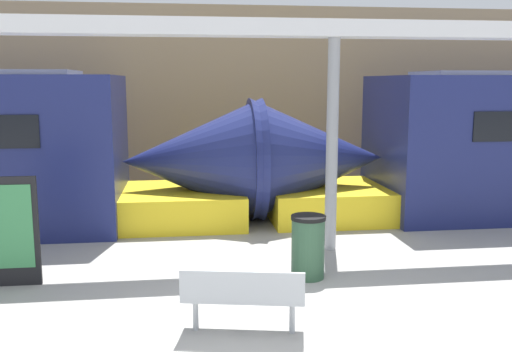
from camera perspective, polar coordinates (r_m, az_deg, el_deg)
ground_plane at (r=6.89m, az=1.71°, el=-16.11°), size 60.00×60.00×0.00m
station_wall at (r=15.75m, az=-3.80°, el=7.67°), size 56.00×0.20×5.00m
bench_near at (r=6.85m, az=-1.32°, el=-11.74°), size 1.51×0.72×0.82m
trash_bin at (r=8.77m, az=5.22°, el=-7.05°), size 0.53×0.53×0.97m
poster_board at (r=9.07m, az=-23.86°, el=-5.09°), size 0.97×0.07×1.63m
support_column_near at (r=10.05m, az=7.61°, el=2.96°), size 0.21×0.21×3.71m
canopy_beam at (r=10.03m, az=7.86°, el=14.37°), size 28.00×0.60×0.28m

